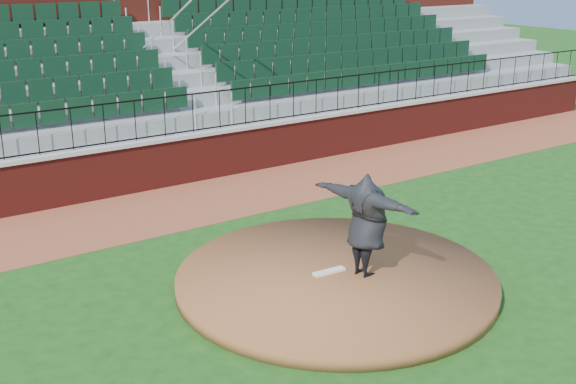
% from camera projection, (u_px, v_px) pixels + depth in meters
% --- Properties ---
extents(ground, '(90.00, 90.00, 0.00)m').
position_uv_depth(ground, '(334.00, 280.00, 13.16)').
color(ground, '#184614').
rests_on(ground, ground).
extents(warning_track, '(34.00, 3.20, 0.01)m').
position_uv_depth(warning_track, '(197.00, 201.00, 17.39)').
color(warning_track, brown).
rests_on(warning_track, ground).
extents(field_wall, '(34.00, 0.35, 1.20)m').
position_uv_depth(field_wall, '(167.00, 163.00, 18.46)').
color(field_wall, maroon).
rests_on(field_wall, ground).
extents(wall_cap, '(34.00, 0.45, 0.10)m').
position_uv_depth(wall_cap, '(166.00, 138.00, 18.26)').
color(wall_cap, '#B7B7B7').
rests_on(wall_cap, field_wall).
extents(wall_railing, '(34.00, 0.05, 1.00)m').
position_uv_depth(wall_railing, '(165.00, 117.00, 18.08)').
color(wall_railing, black).
rests_on(wall_railing, wall_cap).
extents(seating_stands, '(34.00, 5.10, 4.60)m').
position_uv_depth(seating_stands, '(122.00, 82.00, 20.06)').
color(seating_stands, gray).
rests_on(seating_stands, ground).
extents(concourse_wall, '(34.00, 0.50, 5.50)m').
position_uv_depth(concourse_wall, '(86.00, 55.00, 22.12)').
color(concourse_wall, maroon).
rests_on(concourse_wall, ground).
extents(pitchers_mound, '(5.73, 5.73, 0.25)m').
position_uv_depth(pitchers_mound, '(336.00, 279.00, 12.91)').
color(pitchers_mound, brown).
rests_on(pitchers_mound, ground).
extents(pitching_rubber, '(0.63, 0.20, 0.04)m').
position_uv_depth(pitching_rubber, '(329.00, 271.00, 12.88)').
color(pitching_rubber, white).
rests_on(pitching_rubber, pitchers_mound).
extents(pitcher, '(0.96, 2.37, 1.87)m').
position_uv_depth(pitcher, '(367.00, 225.00, 12.54)').
color(pitcher, black).
rests_on(pitcher, pitchers_mound).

